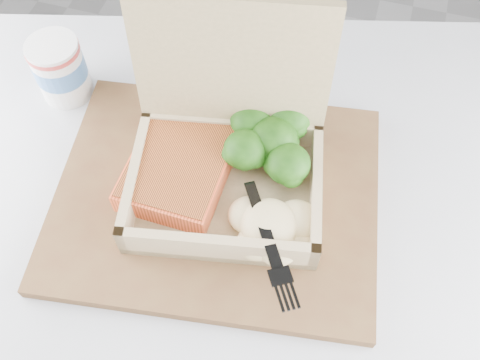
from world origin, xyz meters
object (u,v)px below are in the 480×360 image
(serving_tray, at_px, (217,196))
(paper_cup, at_px, (60,68))
(cafe_table, at_px, (224,301))
(takeout_container, at_px, (228,150))

(serving_tray, relative_size, paper_cup, 4.38)
(cafe_table, bearing_deg, paper_cup, 148.63)
(serving_tray, xyz_separation_m, paper_cup, (-0.23, 0.10, 0.04))
(takeout_container, xyz_separation_m, paper_cup, (-0.24, 0.07, -0.02))
(cafe_table, bearing_deg, serving_tray, 110.75)
(cafe_table, xyz_separation_m, takeout_container, (-0.01, 0.08, 0.24))
(takeout_container, bearing_deg, paper_cup, 152.02)
(serving_tray, relative_size, takeout_container, 1.53)
(cafe_table, relative_size, serving_tray, 2.45)
(cafe_table, bearing_deg, takeout_container, 100.46)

